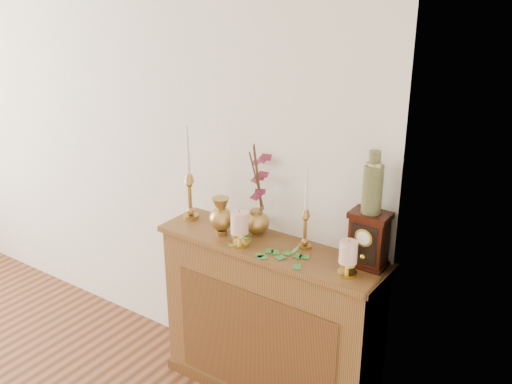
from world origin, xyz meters
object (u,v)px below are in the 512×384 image
Objects in this scene: candlestick_left at (190,189)px; ceramic_vase at (373,186)px; candlestick_center at (305,223)px; ginger_jar at (260,191)px; mantel_clock at (368,240)px; bud_vase at (221,216)px.

ceramic_vase is at bearing 3.22° from candlestick_left.
ginger_jar reaches higher than candlestick_center.
mantel_clock is (0.63, -0.03, -0.09)m from ginger_jar.
candlestick_left reaches higher than mantel_clock.
candlestick_left reaches higher than ginger_jar.
mantel_clock is at bearing -89.35° from ceramic_vase.
ginger_jar is (0.15, 0.14, 0.13)m from bud_vase.
ceramic_vase is at bearing 90.00° from mantel_clock.
bud_vase is at bearing -136.40° from ginger_jar.
mantel_clock reaches higher than bud_vase.
mantel_clock is 0.93× the size of ceramic_vase.
ginger_jar is at bearing 173.38° from candlestick_center.
candlestick_left is 2.64× the size of bud_vase.
ceramic_vase is at bearing -2.07° from ginger_jar.
bud_vase is 0.24m from ginger_jar.
candlestick_left reaches higher than candlestick_center.
candlestick_left is at bearing -177.56° from mantel_clock.
candlestick_left is 1.06m from ceramic_vase.
ceramic_vase is (1.04, 0.06, 0.23)m from candlestick_left.
candlestick_left is at bearing 167.22° from bud_vase.
bud_vase is (-0.44, -0.11, -0.04)m from candlestick_center.
ceramic_vase is at bearing 2.00° from candlestick_center.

